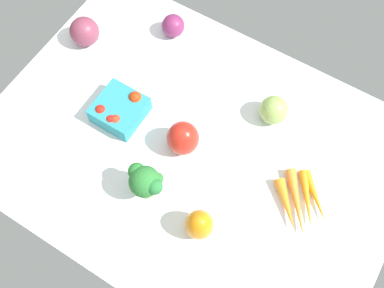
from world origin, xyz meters
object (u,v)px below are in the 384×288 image
object	(u,v)px
bell_pepper_red	(183,138)
carrot_bunch	(300,201)
bell_pepper_orange	(199,225)
red_onion_near_basket	(85,32)
red_onion_center	(173,26)
heirloom_tomato_green	(274,110)
broccoli_head	(145,181)
berry_basket	(120,110)

from	to	relation	value
bell_pepper_red	carrot_bunch	bearing A→B (deg)	-176.75
bell_pepper_orange	bell_pepper_red	world-z (taller)	bell_pepper_red
red_onion_near_basket	carrot_bunch	xyz separation A→B (cm)	(-72.27, 11.99, -2.78)
red_onion_near_basket	bell_pepper_orange	size ratio (longest dim) A/B	0.89
carrot_bunch	bell_pepper_red	xyz separation A→B (cm)	(31.53, 1.79, 3.50)
red_onion_near_basket	red_onion_center	distance (cm)	24.61
bell_pepper_red	red_onion_center	size ratio (longest dim) A/B	1.48
bell_pepper_orange	heirloom_tomato_green	world-z (taller)	bell_pepper_orange
heirloom_tomato_green	carrot_bunch	bearing A→B (deg)	133.13
bell_pepper_red	broccoli_head	world-z (taller)	broccoli_head
red_onion_center	heirloom_tomato_green	world-z (taller)	heirloom_tomato_green
carrot_bunch	heirloom_tomato_green	bearing A→B (deg)	-46.87
broccoli_head	red_onion_near_basket	bearing A→B (deg)	-35.54
heirloom_tomato_green	berry_basket	bearing A→B (deg)	30.57
red_onion_near_basket	bell_pepper_red	size ratio (longest dim) A/B	0.85
carrot_bunch	broccoli_head	xyz separation A→B (cm)	(32.41, 16.48, 5.83)
red_onion_center	berry_basket	bearing A→B (deg)	95.10
bell_pepper_orange	bell_pepper_red	size ratio (longest dim) A/B	0.96
bell_pepper_orange	broccoli_head	distance (cm)	15.63
berry_basket	bell_pepper_orange	bearing A→B (deg)	154.98
red_onion_near_basket	berry_basket	size ratio (longest dim) A/B	0.69
bell_pepper_orange	berry_basket	xyz separation A→B (cm)	(33.14, -15.47, -1.82)
carrot_bunch	red_onion_center	size ratio (longest dim) A/B	2.55
carrot_bunch	berry_basket	world-z (taller)	berry_basket
red_onion_center	broccoli_head	distance (cm)	48.29
red_onion_near_basket	broccoli_head	distance (cm)	49.08
berry_basket	red_onion_center	bearing A→B (deg)	-84.90
bell_pepper_red	red_onion_center	xyz separation A→B (cm)	(21.32, -28.88, -1.57)
red_onion_near_basket	bell_pepper_red	xyz separation A→B (cm)	(-40.73, 13.79, 0.72)
bell_pepper_orange	red_onion_center	bearing A→B (deg)	-51.59
berry_basket	red_onion_near_basket	bearing A→B (deg)	-33.47
carrot_bunch	bell_pepper_red	distance (cm)	31.78
bell_pepper_orange	red_onion_center	world-z (taller)	bell_pepper_orange
red_onion_near_basket	berry_basket	xyz separation A→B (cm)	(-22.06, 14.58, -1.32)
carrot_bunch	bell_pepper_red	bearing A→B (deg)	3.25
bell_pepper_orange	berry_basket	world-z (taller)	bell_pepper_orange
bell_pepper_red	berry_basket	distance (cm)	18.80
heirloom_tomato_green	red_onion_near_basket	bearing A→B (deg)	5.55
carrot_bunch	broccoli_head	world-z (taller)	broccoli_head
bell_pepper_orange	berry_basket	size ratio (longest dim) A/B	0.77
carrot_bunch	bell_pepper_orange	bearing A→B (deg)	46.61
red_onion_center	berry_basket	size ratio (longest dim) A/B	0.55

